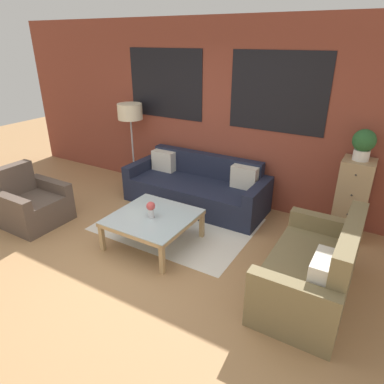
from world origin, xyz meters
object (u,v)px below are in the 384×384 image
at_px(potted_plant, 364,143).
at_px(drawer_cabinet, 352,199).
at_px(armchair_corner, 32,205).
at_px(coffee_table, 153,219).
at_px(couch_dark, 197,188).
at_px(flower_vase, 151,208).
at_px(floor_lamp, 130,115).
at_px(settee_vintage, 313,272).

bearing_deg(potted_plant, drawer_cabinet, -90.00).
distance_m(armchair_corner, coffee_table, 1.92).
relative_size(couch_dark, flower_vase, 10.45).
distance_m(armchair_corner, floor_lamp, 2.16).
height_order(coffee_table, drawer_cabinet, drawer_cabinet).
bearing_deg(armchair_corner, potted_plant, 25.90).
xyz_separation_m(floor_lamp, potted_plant, (3.65, 0.07, 0.02)).
height_order(armchair_corner, floor_lamp, floor_lamp).
bearing_deg(coffee_table, floor_lamp, 136.14).
bearing_deg(armchair_corner, drawer_cabinet, 25.90).
relative_size(potted_plant, flower_vase, 1.81).
height_order(armchair_corner, flower_vase, armchair_corner).
bearing_deg(flower_vase, coffee_table, 103.43).
relative_size(couch_dark, armchair_corner, 2.70).
relative_size(armchair_corner, potted_plant, 2.13).
height_order(settee_vintage, potted_plant, potted_plant).
bearing_deg(drawer_cabinet, armchair_corner, -154.10).
bearing_deg(armchair_corner, coffee_table, 13.01).
relative_size(armchair_corner, flower_vase, 3.87).
height_order(coffee_table, flower_vase, flower_vase).
height_order(couch_dark, flower_vase, couch_dark).
bearing_deg(couch_dark, drawer_cabinet, 5.41).
relative_size(coffee_table, flower_vase, 4.64).
relative_size(settee_vintage, potted_plant, 3.80).
bearing_deg(armchair_corner, flower_vase, 11.66).
bearing_deg(flower_vase, floor_lamp, 135.48).
height_order(drawer_cabinet, flower_vase, drawer_cabinet).
relative_size(drawer_cabinet, flower_vase, 5.03).
bearing_deg(coffee_table, flower_vase, -76.57).
bearing_deg(floor_lamp, armchair_corner, -101.04).
relative_size(couch_dark, settee_vintage, 1.52).
bearing_deg(drawer_cabinet, couch_dark, -174.59).
bearing_deg(coffee_table, armchair_corner, -166.99).
height_order(couch_dark, drawer_cabinet, drawer_cabinet).
relative_size(drawer_cabinet, potted_plant, 2.78).
bearing_deg(coffee_table, settee_vintage, 0.08).
distance_m(coffee_table, floor_lamp, 2.28).
height_order(settee_vintage, armchair_corner, settee_vintage).
height_order(armchair_corner, potted_plant, potted_plant).
distance_m(settee_vintage, floor_lamp, 3.94).
bearing_deg(couch_dark, settee_vintage, -31.50).
bearing_deg(settee_vintage, flower_vase, -178.68).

